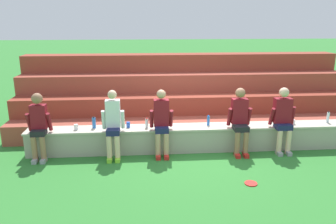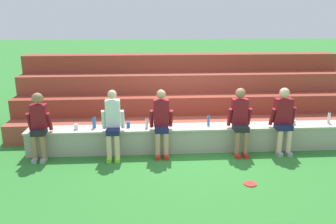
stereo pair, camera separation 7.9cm
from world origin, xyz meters
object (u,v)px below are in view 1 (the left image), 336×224
Objects in this scene: water_bottle_near_left at (328,117)px; plastic_cup_left_end at (293,122)px; person_far_right at (283,118)px; plastic_cup_middle at (128,125)px; frisbee at (251,183)px; water_bottle_near_right at (94,123)px; plastic_cup_right_end at (76,127)px; person_left_of_center at (113,123)px; person_center at (162,121)px; person_far_left at (39,124)px; water_bottle_mid_right at (147,123)px; person_right_of_center at (240,119)px; water_bottle_center_gap at (208,121)px.

water_bottle_near_left reaches higher than plastic_cup_left_end.
plastic_cup_middle is at bearing 175.14° from person_far_right.
plastic_cup_left_end reaches higher than frisbee.
water_bottle_near_right is 3.56m from frisbee.
water_bottle_near_right reaches higher than plastic_cup_middle.
plastic_cup_right_end is (-0.38, -0.09, -0.06)m from water_bottle_near_right.
frisbee is at bearing -29.37° from person_left_of_center.
water_bottle_near_right is at bearing 167.93° from person_center.
person_far_left reaches higher than water_bottle_near_left.
water_bottle_near_left reaches higher than water_bottle_mid_right.
person_right_of_center is 1.68m from frisbee.
person_left_of_center reaches higher than water_bottle_mid_right.
frisbee is (0.46, -1.78, -0.66)m from water_bottle_center_gap.
person_right_of_center is at bearing -5.56° from water_bottle_near_right.
water_bottle_near_left is 2.18× the size of plastic_cup_right_end.
frisbee is (2.56, -1.44, -0.76)m from person_left_of_center.
plastic_cup_right_end is (-1.54, -0.01, -0.04)m from water_bottle_mid_right.
plastic_cup_middle is (-3.75, 0.04, 0.01)m from plastic_cup_left_end.
water_bottle_near_right reaches higher than plastic_cup_left_end.
water_bottle_center_gap is 0.92× the size of water_bottle_near_right.
plastic_cup_right_end is (-4.52, 0.23, -0.17)m from person_far_right.
person_center is 6.49× the size of water_bottle_mid_right.
plastic_cup_left_end is (5.59, 0.24, -0.17)m from person_far_left.
plastic_cup_left_end is (4.50, -0.07, -0.07)m from water_bottle_near_right.
water_bottle_mid_right is at bearing 143.08° from person_center.
person_far_left is 11.29× the size of plastic_cup_middle.
person_far_left is 0.76m from plastic_cup_right_end.
water_bottle_near_left is at bearing 37.12° from frisbee.
water_bottle_near_left is 3.02m from frisbee.
water_bottle_mid_right is (0.71, 0.27, -0.11)m from person_left_of_center.
person_right_of_center is (4.27, 0.00, 0.01)m from person_far_left.
person_far_left is 2.56m from person_center.
person_far_right reaches higher than water_bottle_center_gap.
person_far_left reaches higher than water_bottle_mid_right.
frisbee is (-1.50, -1.71, -0.60)m from plastic_cup_left_end.
frisbee is at bearing -131.19° from plastic_cup_left_end.
person_center is 11.97× the size of plastic_cup_right_end.
person_center is 1.00× the size of person_right_of_center.
plastic_cup_right_end is at bearing -166.55° from water_bottle_near_right.
water_bottle_near_left is at bearing -0.06° from water_bottle_near_right.
water_bottle_near_right is 0.39m from plastic_cup_right_end.
water_bottle_center_gap is at bearing 0.56° from plastic_cup_middle.
person_far_left reaches higher than water_bottle_near_right.
person_far_left reaches higher than frisbee.
person_left_of_center reaches higher than person_far_right.
water_bottle_center_gap is at bearing 4.77° from person_far_left.
water_bottle_center_gap is 2.55m from water_bottle_near_right.
person_far_left is at bearing 178.83° from person_left_of_center.
water_bottle_center_gap is at bearing 2.86° from water_bottle_mid_right.
person_far_right is at bearing -4.86° from plastic_cup_middle.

